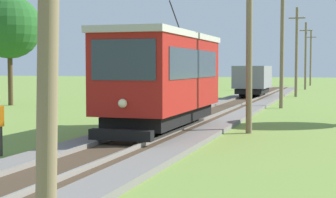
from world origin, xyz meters
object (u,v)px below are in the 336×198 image
object	(u,v)px
utility_pole_near_tram	(249,42)
utility_pole_distant	(306,55)
gravel_pile	(197,91)
freight_car	(253,80)
tree_left_near	(9,27)
red_tram	(163,77)
utility_pole_far	(297,51)
utility_pole_mid	(282,39)
utility_pole_horizon	(311,57)

from	to	relation	value
utility_pole_near_tram	utility_pole_distant	distance (m)	41.59
utility_pole_distant	gravel_pile	xyz separation A→B (m)	(-7.99, -17.81, -3.36)
freight_car	tree_left_near	size ratio (longest dim) A/B	0.71
red_tram	freight_car	size ratio (longest dim) A/B	1.64
utility_pole_near_tram	gravel_pile	bearing A→B (deg)	108.57
utility_pole_far	tree_left_near	xyz separation A→B (m)	(-17.41, -16.09, 1.27)
utility_pole_near_tram	tree_left_near	distance (m)	20.36
tree_left_near	utility_pole_near_tram	bearing A→B (deg)	-30.90
freight_car	gravel_pile	size ratio (longest dim) A/B	2.23
utility_pole_mid	utility_pole_distant	size ratio (longest dim) A/B	1.11
red_tram	utility_pole_mid	bearing A→B (deg)	78.43
utility_pole_distant	freight_car	bearing A→B (deg)	-98.57
red_tram	gravel_pile	distance (m)	25.66
freight_car	utility_pole_distant	xyz separation A→B (m)	(3.00, 19.92, 2.29)
gravel_pile	freight_car	bearing A→B (deg)	-22.90
red_tram	utility_pole_near_tram	distance (m)	3.53
utility_pole_near_tram	utility_pole_far	xyz separation A→B (m)	(0.00, 26.52, 0.40)
utility_pole_mid	gravel_pile	distance (m)	13.69
gravel_pile	utility_pole_distant	bearing A→B (deg)	65.85
freight_car	gravel_pile	bearing A→B (deg)	157.10
utility_pole_horizon	red_tram	bearing A→B (deg)	-93.04
red_tram	utility_pole_mid	world-z (taller)	utility_pole_mid
utility_pole_horizon	tree_left_near	bearing A→B (deg)	-111.30
utility_pole_mid	freight_car	bearing A→B (deg)	109.75
utility_pole_distant	utility_pole_horizon	distance (m)	13.48
red_tram	tree_left_near	world-z (taller)	tree_left_near
tree_left_near	red_tram	bearing A→B (deg)	-39.21
utility_pole_far	gravel_pile	distance (m)	9.10
utility_pole_far	red_tram	bearing A→B (deg)	-96.14
gravel_pile	red_tram	bearing A→B (deg)	-78.77
red_tram	utility_pole_far	size ratio (longest dim) A/B	1.12
utility_pole_near_tram	gravel_pile	size ratio (longest dim) A/B	2.91
freight_car	utility_pole_mid	size ratio (longest dim) A/B	0.63
red_tram	freight_car	xyz separation A→B (m)	(-0.00, 23.01, -0.64)
utility_pole_mid	utility_pole_horizon	size ratio (longest dim) A/B	1.11
freight_car	utility_pole_mid	xyz separation A→B (m)	(3.00, -8.36, 2.69)
freight_car	utility_pole_far	world-z (taller)	utility_pole_far
utility_pole_mid	tree_left_near	bearing A→B (deg)	-170.58
utility_pole_mid	utility_pole_horizon	world-z (taller)	utility_pole_mid
utility_pole_mid	utility_pole_distant	world-z (taller)	utility_pole_mid
gravel_pile	tree_left_near	size ratio (longest dim) A/B	0.32
utility_pole_near_tram	utility_pole_far	distance (m)	26.52
red_tram	utility_pole_distant	size ratio (longest dim) A/B	1.14
tree_left_near	utility_pole_distant	bearing A→B (deg)	60.81
utility_pole_mid	gravel_pile	size ratio (longest dim) A/B	3.56
utility_pole_horizon	gravel_pile	bearing A→B (deg)	-104.32
utility_pole_near_tram	utility_pole_far	size ratio (longest dim) A/B	0.89
utility_pole_near_tram	tree_left_near	xyz separation A→B (m)	(-17.41, 10.42, 1.67)
utility_pole_mid	tree_left_near	distance (m)	17.67
red_tram	utility_pole_distant	distance (m)	43.07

